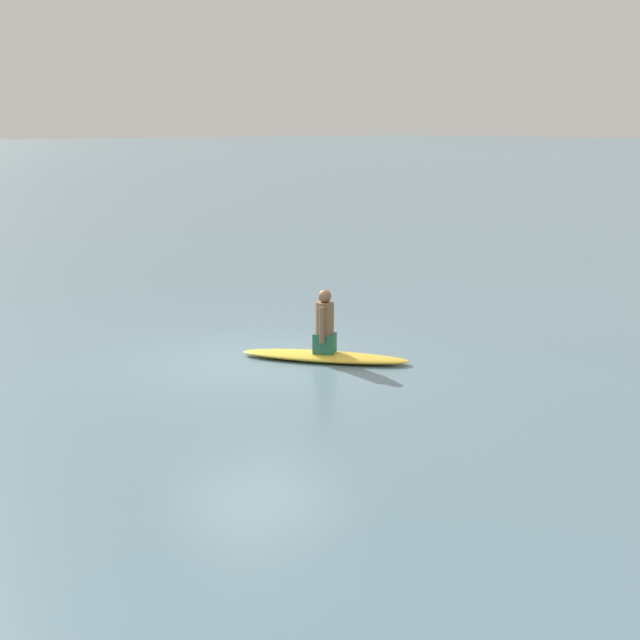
% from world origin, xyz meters
% --- Properties ---
extents(ground_plane, '(400.00, 400.00, 0.00)m').
position_xyz_m(ground_plane, '(0.00, 0.00, 0.00)').
color(ground_plane, slate).
extents(surfboard, '(2.11, 2.58, 0.13)m').
position_xyz_m(surfboard, '(0.85, -0.69, 0.07)').
color(surfboard, gold).
rests_on(surfboard, ground).
extents(person_paddler, '(0.42, 0.43, 1.02)m').
position_xyz_m(person_paddler, '(0.85, -0.69, 0.59)').
color(person_paddler, '#26664C').
rests_on(person_paddler, surfboard).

